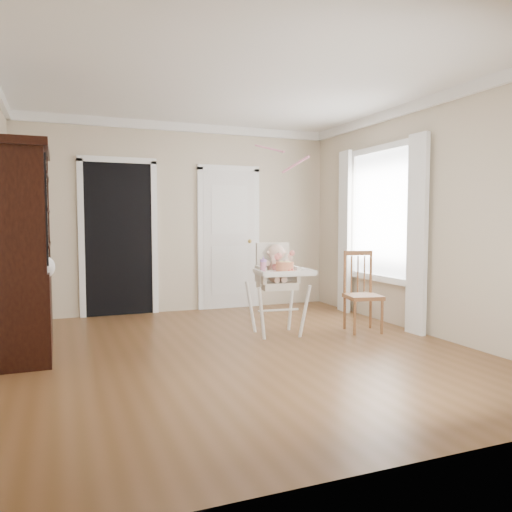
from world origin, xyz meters
name	(u,v)px	position (x,y,z in m)	size (l,w,h in m)	color
floor	(242,352)	(0.00, 0.00, 0.00)	(5.00, 5.00, 0.00)	brown
ceiling	(241,76)	(0.00, 0.00, 2.70)	(5.00, 5.00, 0.00)	white
wall_back	(182,218)	(0.00, 2.50, 1.35)	(4.50, 4.50, 0.00)	#C1B097
wall_right	(426,217)	(2.25, 0.00, 1.35)	(5.00, 5.00, 0.00)	#C1B097
crown_molding	(241,82)	(0.00, 0.00, 2.64)	(4.50, 5.00, 0.12)	white
doorway	(119,235)	(-0.90, 2.48, 1.11)	(1.06, 0.05, 2.22)	black
closet_door	(229,240)	(0.70, 2.48, 1.02)	(0.96, 0.09, 2.13)	white
window_right	(379,223)	(2.18, 0.80, 1.29)	(0.13, 1.84, 2.30)	white
high_chair	(277,277)	(0.64, 0.57, 0.66)	(0.68, 0.82, 1.08)	white
baby	(277,264)	(0.65, 0.60, 0.81)	(0.30, 0.24, 0.45)	beige
cake	(285,267)	(0.60, 0.28, 0.81)	(0.25, 0.25, 0.12)	silver
sippy_cup	(263,265)	(0.42, 0.45, 0.82)	(0.07, 0.07, 0.17)	pink
china_cabinet	(24,252)	(-1.99, 0.61, 1.01)	(0.53, 1.20, 2.02)	black
dining_chair	(362,294)	(1.66, 0.37, 0.44)	(0.46, 0.46, 0.95)	brown
streamer	(269,149)	(0.70, 0.94, 2.17)	(0.03, 0.50, 0.02)	pink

